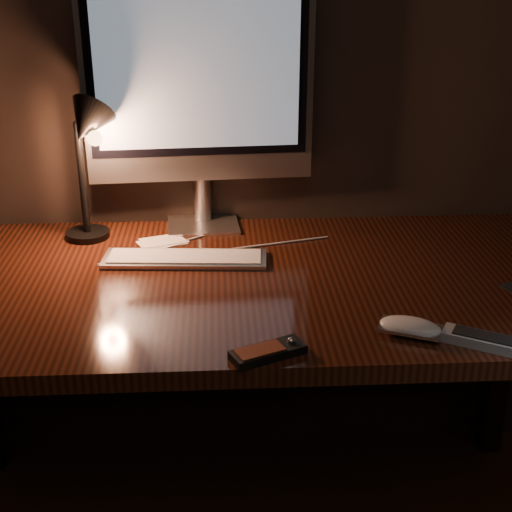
{
  "coord_description": "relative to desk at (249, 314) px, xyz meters",
  "views": [
    {
      "loc": [
        -0.07,
        0.42,
        1.42
      ],
      "look_at": [
        0.01,
        1.73,
        0.85
      ],
      "focal_mm": 50.0,
      "sensor_mm": 36.0,
      "label": 1
    }
  ],
  "objects": [
    {
      "name": "media_remote",
      "position": [
        0.02,
        -0.4,
        0.14
      ],
      "size": [
        0.15,
        0.1,
        0.03
      ],
      "rotation": [
        0.0,
        0.0,
        0.42
      ],
      "color": "black",
      "rests_on": "desk"
    },
    {
      "name": "mouse",
      "position": [
        0.29,
        -0.34,
        0.14
      ],
      "size": [
        0.13,
        0.1,
        0.02
      ],
      "primitive_type": "ellipsoid",
      "rotation": [
        0.0,
        0.0,
        -0.42
      ],
      "color": "white",
      "rests_on": "desk"
    },
    {
      "name": "monitor",
      "position": [
        -0.11,
        0.26,
        0.48
      ],
      "size": [
        0.56,
        0.17,
        0.59
      ],
      "rotation": [
        0.0,
        0.0,
        0.06
      ],
      "color": "silver",
      "rests_on": "desk"
    },
    {
      "name": "keyboard",
      "position": [
        -0.15,
        0.03,
        0.14
      ],
      "size": [
        0.39,
        0.13,
        0.01
      ],
      "primitive_type": "cube",
      "rotation": [
        0.0,
        0.0,
        -0.07
      ],
      "color": "silver",
      "rests_on": "desk"
    },
    {
      "name": "cable",
      "position": [
        -0.08,
        0.1,
        0.13
      ],
      "size": [
        0.53,
        0.23,
        0.0
      ],
      "primitive_type": "cylinder",
      "rotation": [
        0.0,
        1.57,
        0.4
      ],
      "color": "white",
      "rests_on": "desk"
    },
    {
      "name": "desk",
      "position": [
        0.0,
        0.0,
        0.0
      ],
      "size": [
        1.6,
        0.75,
        0.75
      ],
      "color": "#3C190D",
      "rests_on": "ground"
    },
    {
      "name": "tv_remote",
      "position": [
        0.43,
        -0.4,
        0.14
      ],
      "size": [
        0.19,
        0.14,
        0.02
      ],
      "rotation": [
        0.0,
        0.0,
        -0.52
      ],
      "color": "gray",
      "rests_on": "desk"
    },
    {
      "name": "papers",
      "position": [
        -0.21,
        0.15,
        0.13
      ],
      "size": [
        0.13,
        0.11,
        0.01
      ],
      "primitive_type": "cube",
      "rotation": [
        0.0,
        0.0,
        0.44
      ],
      "color": "white",
      "rests_on": "desk"
    },
    {
      "name": "desk_lamp",
      "position": [
        -0.37,
        0.16,
        0.38
      ],
      "size": [
        0.17,
        0.19,
        0.37
      ],
      "rotation": [
        0.0,
        0.0,
        -0.04
      ],
      "color": "black",
      "rests_on": "desk"
    }
  ]
}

